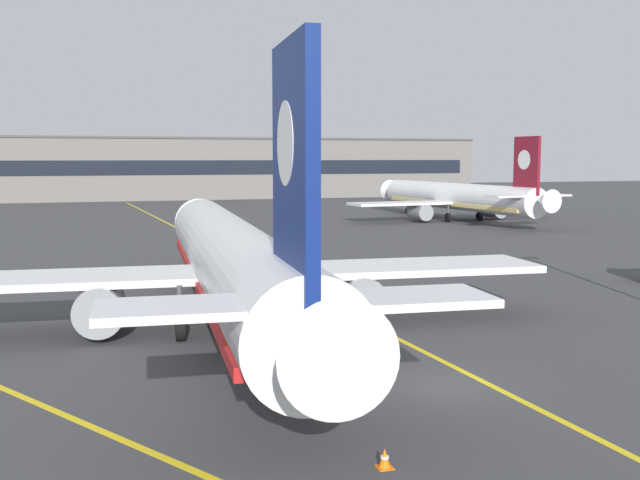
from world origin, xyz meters
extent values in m
plane|color=#3D3D3F|center=(0.00, 0.00, 0.00)|extent=(400.00, 400.00, 0.00)
cube|color=yellow|center=(0.00, 30.00, 0.00)|extent=(10.24, 179.74, 0.01)
cube|color=yellow|center=(-14.00, 2.00, 0.00)|extent=(31.08, 51.63, 0.01)
cylinder|color=white|center=(-5.71, 11.70, 3.50)|extent=(6.29, 36.18, 3.80)
cone|color=white|center=(-4.36, 30.96, 3.50)|extent=(3.78, 2.84, 3.61)
cone|color=white|center=(-7.05, -7.65, 3.90)|extent=(3.04, 2.99, 2.85)
cube|color=red|center=(-5.71, 11.70, 2.46)|extent=(6.02, 33.30, 0.44)
cube|color=black|center=(-4.50, 29.06, 4.17)|extent=(2.92, 1.30, 0.60)
cube|color=white|center=(-5.66, 12.30, 2.65)|extent=(32.26, 7.01, 0.36)
cylinder|color=gray|center=(-11.92, 11.74, 1.43)|extent=(2.54, 3.75, 2.30)
cylinder|color=black|center=(-11.79, 13.58, 1.43)|extent=(1.96, 0.32, 1.95)
cylinder|color=gray|center=(0.45, 10.87, 1.43)|extent=(2.54, 3.75, 2.30)
cylinder|color=black|center=(0.58, 12.72, 1.43)|extent=(1.96, 0.32, 1.95)
cube|color=navy|center=(-6.80, -4.06, 8.05)|extent=(0.73, 4.82, 7.20)
cylinder|color=white|center=(-6.78, -3.76, 8.77)|extent=(0.61, 2.42, 2.40)
cube|color=white|center=(-6.85, -4.66, 4.36)|extent=(11.17, 3.56, 0.24)
cylinder|color=#4C4C51|center=(-4.70, 26.17, 1.48)|extent=(0.24, 0.24, 1.60)
cylinder|color=black|center=(-4.70, 26.17, 0.45)|extent=(0.46, 0.93, 0.90)
cylinder|color=#4C4C51|center=(-8.44, 9.89, 1.77)|extent=(0.24, 0.24, 1.60)
cylinder|color=black|center=(-8.44, 9.89, 0.65)|extent=(0.49, 1.32, 1.30)
cylinder|color=#4C4C51|center=(-3.25, 9.53, 1.77)|extent=(0.24, 0.24, 1.60)
cylinder|color=black|center=(-3.25, 9.53, 0.65)|extent=(0.49, 1.32, 1.30)
cylinder|color=white|center=(34.61, 66.04, 3.22)|extent=(6.39, 33.33, 3.50)
cone|color=white|center=(33.06, 83.75, 3.22)|extent=(3.52, 2.68, 3.32)
cone|color=white|center=(36.18, 48.25, 3.59)|extent=(2.84, 2.80, 2.62)
cube|color=#DBBC66|center=(34.61, 66.04, 2.26)|extent=(6.09, 30.68, 0.41)
cube|color=black|center=(33.21, 82.01, 3.84)|extent=(2.70, 1.24, 0.55)
cube|color=white|center=(34.56, 66.59, 2.44)|extent=(29.74, 6.98, 0.33)
cylinder|color=gray|center=(28.96, 65.18, 1.32)|extent=(2.40, 3.49, 2.12)
cylinder|color=black|center=(28.81, 66.87, 1.32)|extent=(1.81, 0.32, 1.80)
cylinder|color=gray|center=(40.33, 66.18, 1.32)|extent=(2.40, 3.49, 2.12)
cylinder|color=black|center=(40.18, 67.87, 1.32)|extent=(1.81, 0.32, 1.80)
cube|color=maroon|center=(35.89, 51.55, 7.41)|extent=(0.75, 4.44, 6.63)
cylinder|color=white|center=(35.86, 51.82, 8.08)|extent=(0.60, 2.24, 2.21)
cube|color=white|center=(35.94, 51.00, 4.01)|extent=(10.32, 3.46, 0.22)
cylinder|color=#4C4C51|center=(33.44, 79.35, 1.36)|extent=(0.22, 0.22, 1.47)
cylinder|color=black|center=(33.44, 79.35, 0.41)|extent=(0.44, 0.86, 0.83)
cylinder|color=#4C4C51|center=(32.39, 64.00, 1.63)|extent=(0.22, 0.22, 1.47)
cylinder|color=black|center=(32.39, 64.00, 0.60)|extent=(0.47, 1.22, 1.20)
cylinder|color=#4C4C51|center=(37.16, 64.42, 1.63)|extent=(0.22, 0.22, 1.47)
cylinder|color=black|center=(37.16, 64.42, 0.60)|extent=(0.47, 1.22, 1.20)
cone|color=orange|center=(-4.11, 27.49, 0.28)|extent=(0.36, 0.36, 0.55)
cylinder|color=white|center=(-4.11, 27.49, 0.30)|extent=(0.23, 0.23, 0.07)
cube|color=orange|center=(-4.11, 27.49, 0.01)|extent=(0.44, 0.44, 0.03)
cone|color=orange|center=(-4.89, -6.24, 0.28)|extent=(0.36, 0.36, 0.55)
cylinder|color=white|center=(-4.89, -6.24, 0.30)|extent=(0.23, 0.23, 0.07)
cube|color=orange|center=(-4.89, -6.24, 0.01)|extent=(0.44, 0.44, 0.03)
cube|color=slate|center=(-2.77, 130.33, 5.96)|extent=(142.14, 12.00, 11.92)
cube|color=black|center=(-2.77, 124.28, 6.36)|extent=(136.46, 0.12, 2.80)
cube|color=#4E4A47|center=(-2.77, 130.33, 12.12)|extent=(142.54, 12.40, 0.40)
camera|label=1|loc=(-12.44, -24.66, 8.39)|focal=42.74mm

